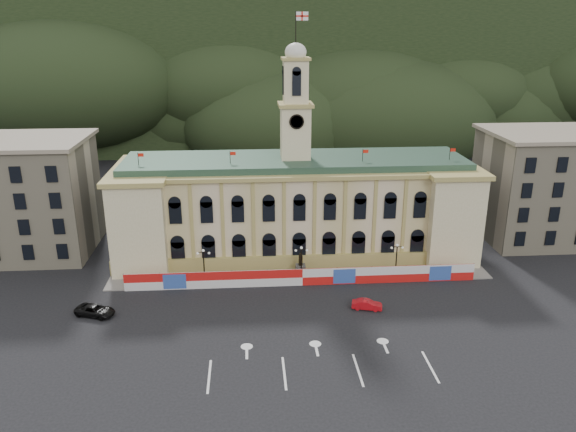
{
  "coord_description": "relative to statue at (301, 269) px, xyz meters",
  "views": [
    {
      "loc": [
        -7.32,
        -57.16,
        35.63
      ],
      "look_at": [
        -1.85,
        18.0,
        9.49
      ],
      "focal_mm": 35.0,
      "sensor_mm": 36.0,
      "label": 1
    }
  ],
  "objects": [
    {
      "name": "side_building_right",
      "position": [
        43.0,
        12.93,
        8.14
      ],
      "size": [
        21.0,
        17.0,
        18.6
      ],
      "color": "#B9AD8E",
      "rests_on": "ground"
    },
    {
      "name": "lane_markings",
      "position": [
        0.0,
        -23.0,
        -1.18
      ],
      "size": [
        26.0,
        10.0,
        0.02
      ],
      "primitive_type": null,
      "color": "white",
      "rests_on": "ground"
    },
    {
      "name": "hill_ridge",
      "position": [
        0.03,
        103.99,
        18.3
      ],
      "size": [
        230.0,
        80.0,
        64.0
      ],
      "color": "black",
      "rests_on": "ground"
    },
    {
      "name": "hoarding_fence",
      "position": [
        0.06,
        -2.93,
        0.06
      ],
      "size": [
        50.0,
        0.44,
        2.5
      ],
      "color": "red",
      "rests_on": "ground"
    },
    {
      "name": "pavement",
      "position": [
        0.0,
        -0.25,
        -1.11
      ],
      "size": [
        56.0,
        5.5,
        0.16
      ],
      "primitive_type": "cube",
      "color": "slate",
      "rests_on": "ground"
    },
    {
      "name": "side_building_left",
      "position": [
        -43.0,
        12.93,
        8.14
      ],
      "size": [
        21.0,
        17.0,
        18.6
      ],
      "color": "#B9AD8E",
      "rests_on": "ground"
    },
    {
      "name": "lamp_left",
      "position": [
        -14.0,
        -1.0,
        1.89
      ],
      "size": [
        1.96,
        0.44,
        5.15
      ],
      "color": "black",
      "rests_on": "ground"
    },
    {
      "name": "lamp_center",
      "position": [
        0.0,
        -1.0,
        1.89
      ],
      "size": [
        1.96,
        0.44,
        5.15
      ],
      "color": "black",
      "rests_on": "ground"
    },
    {
      "name": "city_hall",
      "position": [
        0.0,
        9.63,
        6.66
      ],
      "size": [
        56.2,
        17.6,
        37.1
      ],
      "color": "beige",
      "rests_on": "ground"
    },
    {
      "name": "ground",
      "position": [
        0.0,
        -18.0,
        -1.19
      ],
      "size": [
        260.0,
        260.0,
        0.0
      ],
      "primitive_type": "plane",
      "color": "black",
      "rests_on": "ground"
    },
    {
      "name": "red_sedan",
      "position": [
        7.73,
        -10.62,
        -0.53
      ],
      "size": [
        3.19,
        4.59,
        1.3
      ],
      "primitive_type": "imported",
      "rotation": [
        0.0,
        0.0,
        1.33
      ],
      "color": "red",
      "rests_on": "ground"
    },
    {
      "name": "statue",
      "position": [
        0.0,
        0.0,
        0.0
      ],
      "size": [
        1.4,
        1.4,
        3.72
      ],
      "color": "#595651",
      "rests_on": "ground"
    },
    {
      "name": "lamp_right",
      "position": [
        14.0,
        -1.0,
        1.89
      ],
      "size": [
        1.96,
        0.44,
        5.15
      ],
      "color": "black",
      "rests_on": "ground"
    },
    {
      "name": "black_suv",
      "position": [
        -27.32,
        -9.78,
        -0.48
      ],
      "size": [
        5.58,
        6.6,
        1.42
      ],
      "primitive_type": "imported",
      "rotation": [
        0.0,
        0.0,
        1.23
      ],
      "color": "black",
      "rests_on": "ground"
    }
  ]
}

